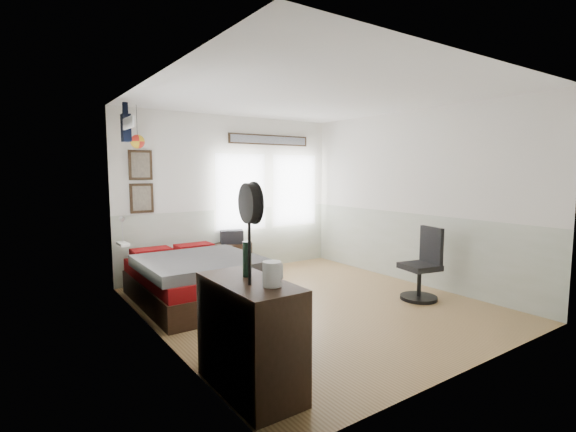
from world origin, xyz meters
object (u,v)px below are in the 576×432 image
(nightstand, at_px, (232,259))
(task_chair, at_px, (423,270))
(dresser, at_px, (250,336))
(armchair, at_px, (258,323))
(bed, at_px, (194,279))

(nightstand, relative_size, task_chair, 0.54)
(dresser, xyz_separation_m, nightstand, (1.62, 3.49, -0.18))
(task_chair, bearing_deg, armchair, -163.10)
(dresser, bearing_deg, armchair, 53.25)
(armchair, xyz_separation_m, task_chair, (2.79, 0.27, 0.08))
(bed, bearing_deg, nightstand, 43.62)
(armchair, height_order, task_chair, task_chair)
(bed, xyz_separation_m, nightstand, (1.10, 1.04, -0.04))
(dresser, height_order, task_chair, task_chair)
(bed, relative_size, nightstand, 3.69)
(armchair, bearing_deg, dresser, -149.42)
(bed, bearing_deg, armchair, -94.57)
(bed, relative_size, dresser, 1.99)
(nightstand, bearing_deg, armchair, -126.93)
(dresser, relative_size, nightstand, 1.85)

